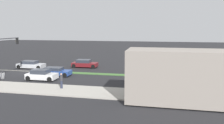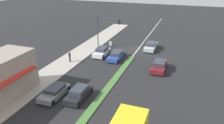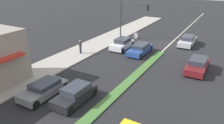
{
  "view_description": "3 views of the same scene",
  "coord_description": "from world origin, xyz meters",
  "px_view_note": "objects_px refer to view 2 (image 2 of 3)",
  "views": [
    {
      "loc": [
        30.56,
        19.86,
        6.81
      ],
      "look_at": [
        -1.02,
        13.4,
        1.73
      ],
      "focal_mm": 35.0,
      "sensor_mm": 36.0,
      "label": 1
    },
    {
      "loc": [
        -8.43,
        37.0,
        13.16
      ],
      "look_at": [
        0.97,
        11.16,
        1.75
      ],
      "focal_mm": 35.0,
      "sensor_mm": 36.0,
      "label": 2
    },
    {
      "loc": [
        -7.63,
        29.91,
        9.37
      ],
      "look_at": [
        1.59,
        13.83,
        1.83
      ],
      "focal_mm": 35.0,
      "sensor_mm": 36.0,
      "label": 3
    }
  ],
  "objects_px": {
    "suv_grey": "(54,92)",
    "sedan_dark": "(79,94)",
    "pedestrian": "(70,56)",
    "sedan_maroon": "(159,66)",
    "traffic_signal_main": "(105,27)",
    "coupe_blue": "(116,55)",
    "van_white": "(102,52)",
    "warning_aframe_sign": "(110,44)",
    "sedan_silver": "(151,46)"
  },
  "relations": [
    {
      "from": "warning_aframe_sign",
      "to": "sedan_silver",
      "type": "distance_m",
      "value": 7.7
    },
    {
      "from": "traffic_signal_main",
      "to": "coupe_blue",
      "type": "relative_size",
      "value": 1.26
    },
    {
      "from": "sedan_silver",
      "to": "warning_aframe_sign",
      "type": "bearing_deg",
      "value": 3.83
    },
    {
      "from": "van_white",
      "to": "suv_grey",
      "type": "bearing_deg",
      "value": 90.0
    },
    {
      "from": "warning_aframe_sign",
      "to": "van_white",
      "type": "distance_m",
      "value": 5.53
    },
    {
      "from": "sedan_maroon",
      "to": "sedan_dark",
      "type": "xyz_separation_m",
      "value": [
        7.2,
        10.82,
        -0.02
      ]
    },
    {
      "from": "sedan_dark",
      "to": "pedestrian",
      "type": "bearing_deg",
      "value": -54.72
    },
    {
      "from": "sedan_maroon",
      "to": "sedan_dark",
      "type": "height_order",
      "value": "sedan_maroon"
    },
    {
      "from": "van_white",
      "to": "sedan_silver",
      "type": "xyz_separation_m",
      "value": [
        -7.2,
        -6.02,
        -0.04
      ]
    },
    {
      "from": "suv_grey",
      "to": "sedan_dark",
      "type": "relative_size",
      "value": 1.07
    },
    {
      "from": "sedan_dark",
      "to": "coupe_blue",
      "type": "height_order",
      "value": "sedan_dark"
    },
    {
      "from": "sedan_dark",
      "to": "van_white",
      "type": "xyz_separation_m",
      "value": [
        2.8,
        -13.36,
        0.04
      ]
    },
    {
      "from": "sedan_maroon",
      "to": "suv_grey",
      "type": "bearing_deg",
      "value": 48.65
    },
    {
      "from": "warning_aframe_sign",
      "to": "sedan_dark",
      "type": "relative_size",
      "value": 0.22
    },
    {
      "from": "traffic_signal_main",
      "to": "sedan_maroon",
      "type": "distance_m",
      "value": 13.51
    },
    {
      "from": "sedan_maroon",
      "to": "sedan_silver",
      "type": "height_order",
      "value": "sedan_maroon"
    },
    {
      "from": "warning_aframe_sign",
      "to": "traffic_signal_main",
      "type": "bearing_deg",
      "value": 59.62
    },
    {
      "from": "pedestrian",
      "to": "van_white",
      "type": "distance_m",
      "value": 5.66
    },
    {
      "from": "sedan_silver",
      "to": "sedan_maroon",
      "type": "bearing_deg",
      "value": 108.09
    },
    {
      "from": "traffic_signal_main",
      "to": "van_white",
      "type": "xyz_separation_m",
      "value": [
        -1.12,
        4.4,
        -3.22
      ]
    },
    {
      "from": "pedestrian",
      "to": "sedan_dark",
      "type": "relative_size",
      "value": 0.44
    },
    {
      "from": "pedestrian",
      "to": "warning_aframe_sign",
      "type": "distance_m",
      "value": 10.4
    },
    {
      "from": "traffic_signal_main",
      "to": "sedan_dark",
      "type": "distance_m",
      "value": 18.49
    },
    {
      "from": "coupe_blue",
      "to": "sedan_silver",
      "type": "distance_m",
      "value": 7.9
    },
    {
      "from": "traffic_signal_main",
      "to": "warning_aframe_sign",
      "type": "bearing_deg",
      "value": -120.38
    },
    {
      "from": "coupe_blue",
      "to": "warning_aframe_sign",
      "type": "bearing_deg",
      "value": -61.54
    },
    {
      "from": "warning_aframe_sign",
      "to": "sedan_silver",
      "type": "xyz_separation_m",
      "value": [
        -7.68,
        -0.51,
        0.21
      ]
    },
    {
      "from": "pedestrian",
      "to": "van_white",
      "type": "xyz_separation_m",
      "value": [
        -3.53,
        -4.41,
        -0.34
      ]
    },
    {
      "from": "sedan_maroon",
      "to": "sedan_silver",
      "type": "distance_m",
      "value": 9.02
    },
    {
      "from": "pedestrian",
      "to": "suv_grey",
      "type": "relative_size",
      "value": 0.41
    },
    {
      "from": "sedan_maroon",
      "to": "sedan_silver",
      "type": "relative_size",
      "value": 0.96
    },
    {
      "from": "traffic_signal_main",
      "to": "van_white",
      "type": "height_order",
      "value": "traffic_signal_main"
    },
    {
      "from": "traffic_signal_main",
      "to": "coupe_blue",
      "type": "distance_m",
      "value": 7.12
    },
    {
      "from": "pedestrian",
      "to": "suv_grey",
      "type": "xyz_separation_m",
      "value": [
        -3.53,
        9.5,
        -0.42
      ]
    },
    {
      "from": "sedan_dark",
      "to": "coupe_blue",
      "type": "distance_m",
      "value": 12.83
    },
    {
      "from": "pedestrian",
      "to": "sedan_maroon",
      "type": "height_order",
      "value": "pedestrian"
    },
    {
      "from": "sedan_dark",
      "to": "van_white",
      "type": "bearing_deg",
      "value": -78.17
    },
    {
      "from": "warning_aframe_sign",
      "to": "van_white",
      "type": "bearing_deg",
      "value": 94.95
    },
    {
      "from": "sedan_dark",
      "to": "coupe_blue",
      "type": "relative_size",
      "value": 0.87
    },
    {
      "from": "pedestrian",
      "to": "van_white",
      "type": "bearing_deg",
      "value": -128.69
    },
    {
      "from": "sedan_dark",
      "to": "sedan_silver",
      "type": "relative_size",
      "value": 0.85
    },
    {
      "from": "warning_aframe_sign",
      "to": "sedan_maroon",
      "type": "distance_m",
      "value": 13.22
    },
    {
      "from": "pedestrian",
      "to": "suv_grey",
      "type": "height_order",
      "value": "pedestrian"
    },
    {
      "from": "traffic_signal_main",
      "to": "coupe_blue",
      "type": "bearing_deg",
      "value": 128.46
    },
    {
      "from": "warning_aframe_sign",
      "to": "sedan_maroon",
      "type": "xyz_separation_m",
      "value": [
        -10.48,
        8.06,
        0.23
      ]
    },
    {
      "from": "warning_aframe_sign",
      "to": "sedan_dark",
      "type": "bearing_deg",
      "value": 99.85
    },
    {
      "from": "traffic_signal_main",
      "to": "warning_aframe_sign",
      "type": "xyz_separation_m",
      "value": [
        -0.65,
        -1.1,
        -3.47
      ]
    },
    {
      "from": "warning_aframe_sign",
      "to": "coupe_blue",
      "type": "relative_size",
      "value": 0.19
    },
    {
      "from": "traffic_signal_main",
      "to": "suv_grey",
      "type": "height_order",
      "value": "traffic_signal_main"
    },
    {
      "from": "sedan_silver",
      "to": "suv_grey",
      "type": "bearing_deg",
      "value": 70.14
    }
  ]
}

